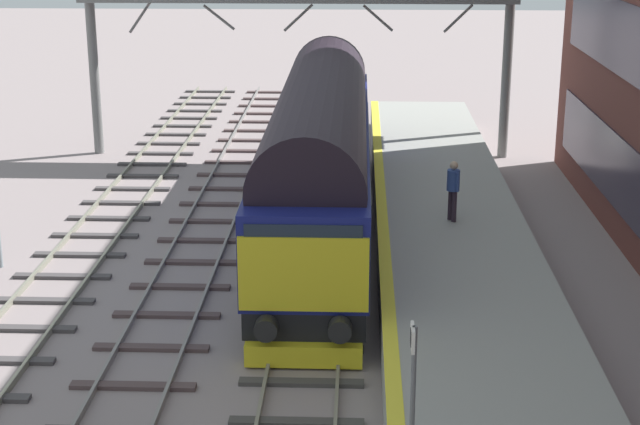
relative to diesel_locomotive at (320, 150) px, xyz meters
name	(u,v)px	position (x,y,z in m)	size (l,w,h in m)	color
ground_plane	(308,335)	(0.00, -7.09, -2.48)	(140.00, 140.00, 0.00)	gray
track_main	(308,333)	(0.00, -7.09, -2.42)	(2.50, 60.00, 0.15)	gray
track_adjacent_west	(159,330)	(-3.32, -7.09, -2.42)	(2.50, 60.00, 0.15)	gray
track_adjacent_far_west	(21,328)	(-6.45, -7.09, -2.42)	(2.50, 60.00, 0.15)	gray
station_platform	(471,317)	(3.60, -7.09, -1.98)	(4.00, 44.00, 1.01)	#979891
diesel_locomotive	(320,150)	(0.00, 0.00, 0.00)	(2.74, 17.64, 4.68)	black
platform_number_sign	(413,373)	(1.93, -13.73, -0.03)	(0.10, 0.44, 2.19)	slate
waiting_passenger	(453,185)	(3.61, -1.77, -0.49)	(0.46, 0.47, 1.64)	#322531
overhead_footbridge	(298,2)	(-1.17, 9.32, 3.25)	(15.74, 2.00, 6.25)	slate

